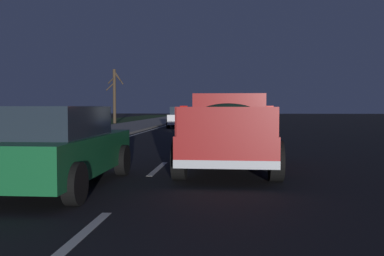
# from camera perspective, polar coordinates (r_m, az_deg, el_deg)

# --- Properties ---
(ground) EXTENTS (144.00, 144.00, 0.00)m
(ground) POSITION_cam_1_polar(r_m,az_deg,el_deg) (27.93, 1.25, -0.35)
(ground) COLOR black
(sidewalk_shoulder) EXTENTS (108.00, 4.00, 0.12)m
(sidewalk_shoulder) POSITION_cam_1_polar(r_m,az_deg,el_deg) (28.85, -10.12, -0.18)
(sidewalk_shoulder) COLOR gray
(sidewalk_shoulder) RESTS_ON ground
(grass_verge) EXTENTS (108.00, 6.00, 0.01)m
(grass_verge) POSITION_cam_1_polar(r_m,az_deg,el_deg) (30.52, -19.23, -0.24)
(grass_verge) COLOR #1E3819
(grass_verge) RESTS_ON ground
(lane_markings) EXTENTS (108.00, 3.54, 0.01)m
(lane_markings) POSITION_cam_1_polar(r_m,az_deg,el_deg) (29.92, -3.42, -0.14)
(lane_markings) COLOR silver
(lane_markings) RESTS_ON ground
(pickup_truck) EXTENTS (5.46, 2.35, 1.87)m
(pickup_truck) POSITION_cam_1_polar(r_m,az_deg,el_deg) (10.84, 4.86, -0.12)
(pickup_truck) COLOR maroon
(pickup_truck) RESTS_ON ground
(sedan_white) EXTENTS (4.43, 2.08, 1.54)m
(sedan_white) POSITION_cam_1_polar(r_m,az_deg,el_deg) (32.11, -1.24, 1.46)
(sedan_white) COLOR silver
(sedan_white) RESTS_ON ground
(sedan_green) EXTENTS (4.40, 2.03, 1.54)m
(sedan_green) POSITION_cam_1_polar(r_m,az_deg,el_deg) (8.60, -17.55, -2.31)
(sedan_green) COLOR #14592D
(sedan_green) RESTS_ON ground
(sedan_blue) EXTENTS (4.43, 2.08, 1.54)m
(sedan_blue) POSITION_cam_1_polar(r_m,az_deg,el_deg) (19.03, 4.78, 0.53)
(sedan_blue) COLOR navy
(sedan_blue) RESTS_ON ground
(bare_tree_far) EXTENTS (0.95, 1.52, 5.02)m
(bare_tree_far) POSITION_cam_1_polar(r_m,az_deg,el_deg) (40.99, -10.15, 4.33)
(bare_tree_far) COLOR #423323
(bare_tree_far) RESTS_ON ground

